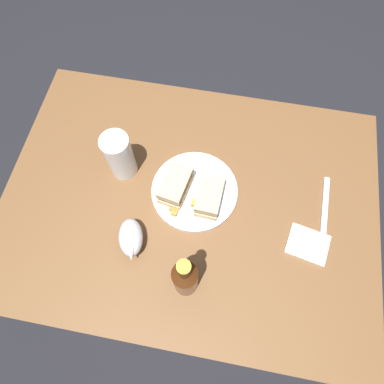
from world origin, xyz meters
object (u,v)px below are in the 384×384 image
(napkin, at_px, (308,244))
(fork, at_px, (325,205))
(sandwich_half_left, at_px, (175,185))
(plate, at_px, (195,191))
(pint_glass, at_px, (120,157))
(cider_bottle, at_px, (185,278))
(sandwich_half_right, at_px, (209,197))
(gravy_boat, at_px, (131,238))

(napkin, height_order, fork, napkin)
(sandwich_half_left, relative_size, fork, 0.69)
(plate, bearing_deg, napkin, 163.64)
(plate, xyz_separation_m, fork, (-0.38, -0.03, -0.00))
(pint_glass, relative_size, fork, 0.88)
(cider_bottle, height_order, napkin, cider_bottle)
(cider_bottle, bearing_deg, fork, -140.71)
(pint_glass, xyz_separation_m, cider_bottle, (-0.25, 0.30, 0.03))
(sandwich_half_left, bearing_deg, napkin, 167.27)
(plate, xyz_separation_m, sandwich_half_left, (0.05, 0.01, 0.04))
(napkin, bearing_deg, sandwich_half_left, -12.73)
(plate, xyz_separation_m, pint_glass, (0.22, -0.04, 0.06))
(plate, relative_size, fork, 1.40)
(sandwich_half_left, bearing_deg, pint_glass, -16.02)
(napkin, bearing_deg, plate, -16.36)
(pint_glass, height_order, fork, pint_glass)
(sandwich_half_right, xyz_separation_m, gravy_boat, (0.19, 0.15, -0.01))
(sandwich_half_right, relative_size, cider_bottle, 0.44)
(sandwich_half_left, relative_size, napkin, 1.12)
(cider_bottle, distance_m, napkin, 0.36)
(sandwich_half_right, bearing_deg, gravy_boat, 38.56)
(sandwich_half_left, relative_size, cider_bottle, 0.47)
(pint_glass, distance_m, gravy_boat, 0.23)
(plate, relative_size, sandwich_half_right, 2.19)
(sandwich_half_right, distance_m, napkin, 0.30)
(sandwich_half_left, distance_m, pint_glass, 0.18)
(cider_bottle, bearing_deg, sandwich_half_left, -72.70)
(plate, bearing_deg, pint_glass, -9.67)
(cider_bottle, bearing_deg, plate, -84.56)
(plate, distance_m, sandwich_half_left, 0.07)
(plate, height_order, gravy_boat, gravy_boat)
(sandwich_half_right, distance_m, pint_glass, 0.28)
(gravy_boat, height_order, fork, gravy_boat)
(gravy_boat, xyz_separation_m, cider_bottle, (-0.17, 0.09, 0.06))
(sandwich_half_right, distance_m, gravy_boat, 0.24)
(gravy_boat, distance_m, fork, 0.56)
(sandwich_half_left, height_order, gravy_boat, sandwich_half_left)
(sandwich_half_left, relative_size, pint_glass, 0.78)
(gravy_boat, distance_m, cider_bottle, 0.20)
(sandwich_half_right, height_order, pint_glass, pint_glass)
(plate, xyz_separation_m, cider_bottle, (-0.03, 0.26, 0.09))
(plate, height_order, cider_bottle, cider_bottle)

